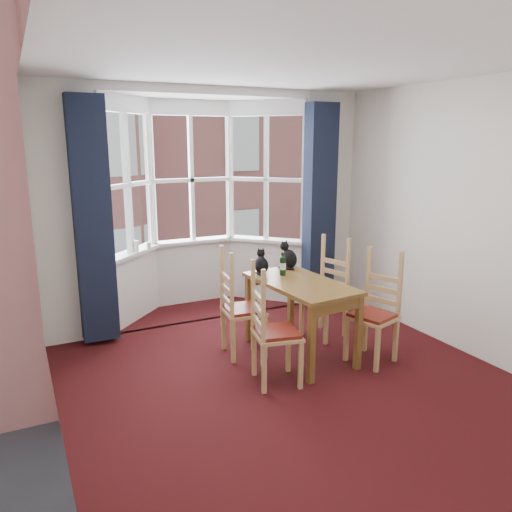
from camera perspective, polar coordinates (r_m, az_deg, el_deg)
floor at (r=4.57m, az=6.02°, el=-15.73°), size 4.50×4.50×0.00m
ceiling at (r=4.04m, az=7.05°, el=21.59°), size 4.50×4.50×0.00m
wall_left at (r=3.46m, az=-22.68°, el=-1.26°), size 0.00×4.50×4.50m
wall_right at (r=5.41m, az=24.70°, el=3.46°), size 0.00×4.50×4.50m
wall_back_pier_left at (r=5.69m, az=-20.73°, el=4.24°), size 0.70×0.12×2.80m
wall_back_pier_right at (r=6.83m, az=8.07°, el=6.33°), size 0.70×0.12×2.80m
bay_window at (r=6.54m, az=-6.62°, el=6.06°), size 2.76×0.94×2.80m
curtain_left at (r=5.55m, az=-18.14°, el=3.70°), size 0.38×0.22×2.60m
curtain_right at (r=6.56m, az=7.26°, el=5.63°), size 0.38×0.22×2.60m
dining_table at (r=5.13m, az=5.10°, el=-4.19°), size 0.77×1.30×0.79m
chair_left_near at (r=4.58m, az=1.30°, el=-9.01°), size 0.48×0.49×0.92m
chair_left_far at (r=5.17m, az=-2.38°, el=-6.39°), size 0.45×0.46×0.92m
chair_right_near at (r=5.22m, az=13.69°, el=-6.55°), size 0.51×0.52×0.92m
chair_right_far at (r=5.77m, az=8.35°, el=-4.39°), size 0.50×0.52×0.92m
cat_left at (r=5.37m, az=0.62°, el=-0.89°), size 0.20×0.23×0.27m
cat_right at (r=5.60m, az=3.73°, el=-0.15°), size 0.21×0.26×0.32m
wine_bottle at (r=5.30m, az=3.08°, el=-0.99°), size 0.07×0.07×0.26m
candle_tall at (r=6.23m, az=-13.53°, el=1.11°), size 0.06×0.06×0.13m
candle_short at (r=6.30m, az=-12.17°, el=1.13°), size 0.06×0.06×0.09m
street at (r=36.61m, az=-22.01°, el=-0.71°), size 80.00×80.00×0.00m
tenement_building at (r=17.52m, az=-19.33°, el=10.51°), size 18.40×7.80×15.20m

